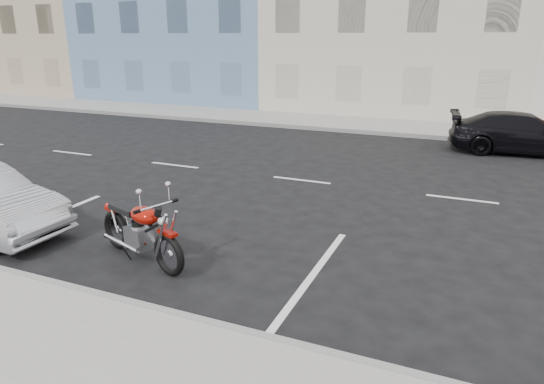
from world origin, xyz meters
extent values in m
plane|color=black|center=(0.00, 0.00, 0.00)|extent=(120.00, 120.00, 0.00)
cube|color=gray|center=(-5.00, 8.70, 0.07)|extent=(80.00, 3.40, 0.15)
cube|color=gray|center=(-5.00, 7.00, 0.08)|extent=(80.00, 0.12, 0.16)
cube|color=tan|center=(-26.00, 16.30, 6.00)|extent=(12.00, 12.00, 12.00)
torus|color=black|center=(-1.34, -6.15, 0.34)|extent=(0.71, 0.34, 0.72)
torus|color=black|center=(-2.80, -5.65, 0.34)|extent=(0.71, 0.34, 0.72)
cube|color=#970E05|center=(-1.34, -6.15, 0.72)|extent=(0.39, 0.25, 0.05)
cube|color=#970E05|center=(-2.84, -5.64, 0.74)|extent=(0.36, 0.27, 0.06)
cube|color=gray|center=(-2.12, -5.89, 0.41)|extent=(0.53, 0.45, 0.36)
ellipsoid|color=#970E05|center=(-1.91, -5.96, 0.85)|extent=(0.68, 0.54, 0.29)
cube|color=black|center=(-2.45, -5.77, 0.83)|extent=(0.72, 0.48, 0.10)
cylinder|color=silver|center=(-1.57, -6.07, 1.10)|extent=(0.28, 0.72, 0.04)
sphere|color=silver|center=(-1.43, -6.12, 0.88)|extent=(0.18, 0.18, 0.18)
cylinder|color=silver|center=(-2.50, -5.91, 0.23)|extent=(0.99, 0.41, 0.09)
cylinder|color=silver|center=(-2.40, -5.63, 0.23)|extent=(0.99, 0.41, 0.09)
cylinder|color=silver|center=(-1.39, -6.14, 0.66)|extent=(0.41, 0.18, 0.85)
cylinder|color=black|center=(-1.89, -5.96, 0.59)|extent=(0.83, 0.33, 0.53)
imported|color=black|center=(3.50, 5.78, 0.66)|extent=(4.70, 2.30, 1.32)
camera|label=1|loc=(2.15, -11.66, 3.64)|focal=32.00mm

